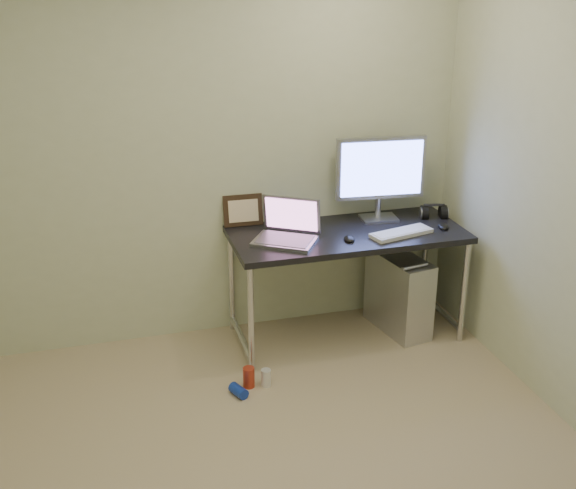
{
  "coord_description": "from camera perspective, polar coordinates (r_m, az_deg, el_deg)",
  "views": [
    {
      "loc": [
        -0.65,
        -2.66,
        2.4
      ],
      "look_at": [
        0.41,
        1.07,
        0.85
      ],
      "focal_mm": 45.0,
      "sensor_mm": 36.0,
      "label": 1
    }
  ],
  "objects": [
    {
      "name": "mouse_right",
      "position": [
        4.82,
        12.19,
        1.49
      ],
      "size": [
        0.1,
        0.12,
        0.04
      ],
      "primitive_type": "ellipsoid",
      "rotation": [
        0.0,
        0.0,
        -0.3
      ],
      "color": "black",
      "rests_on": "desk"
    },
    {
      "name": "cable_b",
      "position": [
        5.18,
        7.95,
        -1.38
      ],
      "size": [
        0.02,
        0.11,
        0.71
      ],
      "primitive_type": "cylinder",
      "rotation": [
        0.14,
        0.0,
        0.09
      ],
      "color": "black",
      "rests_on": "ground"
    },
    {
      "name": "can_red",
      "position": [
        4.39,
        -3.11,
        -10.43
      ],
      "size": [
        0.09,
        0.09,
        0.13
      ],
      "primitive_type": "cylinder",
      "rotation": [
        0.0,
        0.0,
        0.28
      ],
      "color": "#AD311D",
      "rests_on": "ground"
    },
    {
      "name": "monitor",
      "position": [
        4.82,
        7.32,
        5.71
      ],
      "size": [
        0.6,
        0.2,
        0.57
      ],
      "rotation": [
        0.0,
        0.0,
        -0.1
      ],
      "color": "#A2A4AA",
      "rests_on": "desk"
    },
    {
      "name": "cable_a",
      "position": [
        5.16,
        6.96,
        -1.21
      ],
      "size": [
        0.01,
        0.16,
        0.69
      ],
      "primitive_type": "cylinder",
      "rotation": [
        0.21,
        0.0,
        0.0
      ],
      "color": "black",
      "rests_on": "ground"
    },
    {
      "name": "keyboard",
      "position": [
        4.65,
        8.94,
        0.9
      ],
      "size": [
        0.44,
        0.23,
        0.03
      ],
      "primitive_type": "cube",
      "rotation": [
        0.0,
        0.0,
        0.24
      ],
      "color": "silver",
      "rests_on": "desk"
    },
    {
      "name": "picture_frame",
      "position": [
        4.75,
        -3.58,
        2.72
      ],
      "size": [
        0.26,
        0.08,
        0.21
      ],
      "primitive_type": "cube",
      "rotation": [
        -0.21,
        0.0,
        -0.03
      ],
      "color": "black",
      "rests_on": "desk"
    },
    {
      "name": "can_white",
      "position": [
        4.4,
        -1.75,
        -10.48
      ],
      "size": [
        0.07,
        0.07,
        0.11
      ],
      "primitive_type": "cylinder",
      "rotation": [
        0.0,
        0.0,
        -0.15
      ],
      "color": "silver",
      "rests_on": "ground"
    },
    {
      "name": "can_blue",
      "position": [
        4.33,
        -3.93,
        -11.46
      ],
      "size": [
        0.11,
        0.13,
        0.06
      ],
      "primitive_type": "cylinder",
      "rotation": [
        1.57,
        0.0,
        0.42
      ],
      "color": "#1533AE",
      "rests_on": "ground"
    },
    {
      "name": "wall_back",
      "position": [
        4.61,
        -7.28,
        7.14
      ],
      "size": [
        3.5,
        0.02,
        2.5
      ],
      "primitive_type": "cube",
      "color": "beige",
      "rests_on": "ground"
    },
    {
      "name": "headphones",
      "position": [
        5.01,
        11.43,
        2.47
      ],
      "size": [
        0.2,
        0.11,
        0.12
      ],
      "rotation": [
        0.0,
        0.0,
        -0.22
      ],
      "color": "black",
      "rests_on": "desk"
    },
    {
      "name": "webcam",
      "position": [
        4.78,
        -1.29,
        2.64
      ],
      "size": [
        0.04,
        0.03,
        0.11
      ],
      "rotation": [
        0.0,
        0.0,
        0.12
      ],
      "color": "silver",
      "rests_on": "desk"
    },
    {
      "name": "desk",
      "position": [
        4.7,
        4.7,
        0.07
      ],
      "size": [
        1.51,
        0.66,
        0.75
      ],
      "color": "black",
      "rests_on": "ground"
    },
    {
      "name": "mouse_left",
      "position": [
        4.52,
        4.86,
        0.54
      ],
      "size": [
        0.08,
        0.11,
        0.04
      ],
      "primitive_type": "ellipsoid",
      "rotation": [
        0.0,
        0.0,
        -0.14
      ],
      "color": "black",
      "rests_on": "desk"
    },
    {
      "name": "laptop",
      "position": [
        4.51,
        -0.05,
        1.11
      ],
      "size": [
        0.48,
        0.46,
        0.26
      ],
      "rotation": [
        0.0,
        0.0,
        -0.58
      ],
      "color": "#A2A4AA",
      "rests_on": "desk"
    },
    {
      "name": "tower_computer",
      "position": [
        4.98,
        8.74,
        -3.82
      ],
      "size": [
        0.32,
        0.55,
        0.57
      ],
      "rotation": [
        0.0,
        0.0,
        0.19
      ],
      "color": "silver",
      "rests_on": "ground"
    }
  ]
}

